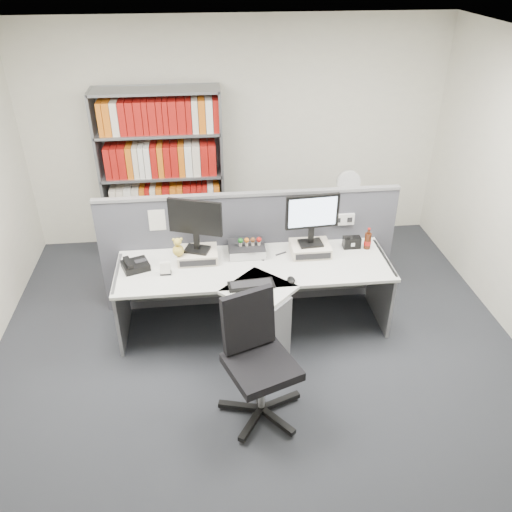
{
  "coord_description": "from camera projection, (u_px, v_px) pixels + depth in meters",
  "views": [
    {
      "loc": [
        -0.44,
        -3.36,
        3.36
      ],
      "look_at": [
        0.0,
        0.65,
        0.92
      ],
      "focal_mm": 36.73,
      "sensor_mm": 36.0,
      "label": 1
    }
  ],
  "objects": [
    {
      "name": "partition",
      "position": [
        250.0,
        249.0,
        5.37
      ],
      "size": [
        3.0,
        0.08,
        1.27
      ],
      "color": "#4D4E57",
      "rests_on": "ground"
    },
    {
      "name": "ground",
      "position": [
        264.0,
        382.0,
        4.64
      ],
      "size": [
        5.5,
        5.5,
        0.0
      ],
      "primitive_type": "plane",
      "color": "#2F3238",
      "rests_on": "ground"
    },
    {
      "name": "room_shell",
      "position": [
        266.0,
        198.0,
        3.71
      ],
      "size": [
        5.04,
        5.54,
        2.72
      ],
      "color": "silver",
      "rests_on": "ground"
    },
    {
      "name": "figurines",
      "position": [
        250.0,
        241.0,
        5.07
      ],
      "size": [
        0.23,
        0.05,
        0.09
      ],
      "color": "beige",
      "rests_on": "desktop_pc"
    },
    {
      "name": "mouse",
      "position": [
        291.0,
        280.0,
        4.7
      ],
      "size": [
        0.07,
        0.11,
        0.04
      ],
      "primitive_type": "ellipsoid",
      "color": "black",
      "rests_on": "desk"
    },
    {
      "name": "desktop_pc",
      "position": [
        247.0,
        249.0,
        5.13
      ],
      "size": [
        0.35,
        0.31,
        0.09
      ],
      "color": "black",
      "rests_on": "desk"
    },
    {
      "name": "desk_calendar",
      "position": [
        165.0,
        269.0,
        4.8
      ],
      "size": [
        0.1,
        0.08,
        0.12
      ],
      "color": "black",
      "rests_on": "desk"
    },
    {
      "name": "speaker",
      "position": [
        352.0,
        242.0,
        5.22
      ],
      "size": [
        0.17,
        0.09,
        0.11
      ],
      "primitive_type": "cube",
      "color": "black",
      "rests_on": "desk"
    },
    {
      "name": "filing_cabinet",
      "position": [
        343.0,
        233.0,
        6.27
      ],
      "size": [
        0.45,
        0.61,
        0.7
      ],
      "color": "gray",
      "rests_on": "ground"
    },
    {
      "name": "desk_phone",
      "position": [
        135.0,
        265.0,
        4.89
      ],
      "size": [
        0.29,
        0.28,
        0.1
      ],
      "color": "black",
      "rests_on": "desk"
    },
    {
      "name": "monitor_right",
      "position": [
        312.0,
        215.0,
        4.94
      ],
      "size": [
        0.51,
        0.18,
        0.52
      ],
      "color": "black",
      "rests_on": "monitor_riser_right"
    },
    {
      "name": "cola_bottle",
      "position": [
        368.0,
        241.0,
        5.19
      ],
      "size": [
        0.07,
        0.07,
        0.23
      ],
      "color": "#3F190A",
      "rests_on": "desk"
    },
    {
      "name": "keyboard",
      "position": [
        251.0,
        285.0,
        4.65
      ],
      "size": [
        0.42,
        0.19,
        0.03
      ],
      "color": "black",
      "rests_on": "desk"
    },
    {
      "name": "desk_fan",
      "position": [
        348.0,
        184.0,
        5.94
      ],
      "size": [
        0.27,
        0.16,
        0.45
      ],
      "color": "white",
      "rests_on": "filing_cabinet"
    },
    {
      "name": "monitor_riser_right",
      "position": [
        310.0,
        249.0,
        5.12
      ],
      "size": [
        0.38,
        0.31,
        0.1
      ],
      "color": "beige",
      "rests_on": "desk"
    },
    {
      "name": "office_chair",
      "position": [
        257.0,
        355.0,
        4.11
      ],
      "size": [
        0.7,
        0.68,
        1.05
      ],
      "color": "silver",
      "rests_on": "ground"
    },
    {
      "name": "desk",
      "position": [
        257.0,
        301.0,
        4.91
      ],
      "size": [
        2.6,
        1.2,
        0.72
      ],
      "color": "silver",
      "rests_on": "ground"
    },
    {
      "name": "plush_toy",
      "position": [
        178.0,
        248.0,
        4.87
      ],
      "size": [
        0.11,
        0.11,
        0.19
      ],
      "color": "gold",
      "rests_on": "monitor_riser_left"
    },
    {
      "name": "shelving_unit",
      "position": [
        163.0,
        178.0,
        6.13
      ],
      "size": [
        1.41,
        0.4,
        2.0
      ],
      "color": "gray",
      "rests_on": "ground"
    },
    {
      "name": "monitor_riser_left",
      "position": [
        198.0,
        255.0,
        5.02
      ],
      "size": [
        0.38,
        0.31,
        0.1
      ],
      "color": "beige",
      "rests_on": "desk"
    },
    {
      "name": "monitor_left",
      "position": [
        195.0,
        221.0,
        4.83
      ],
      "size": [
        0.5,
        0.23,
        0.52
      ],
      "color": "black",
      "rests_on": "monitor_riser_left"
    }
  ]
}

